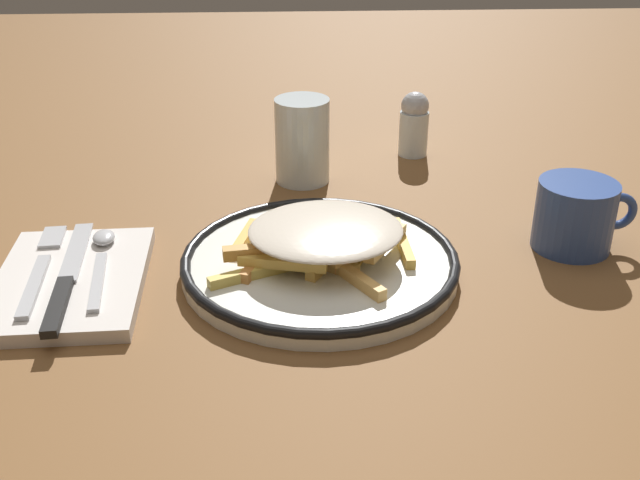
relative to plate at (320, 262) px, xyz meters
name	(u,v)px	position (x,y,z in m)	size (l,w,h in m)	color
ground_plane	(320,272)	(0.00, 0.00, -0.01)	(2.60, 2.60, 0.00)	brown
plate	(320,262)	(0.00, 0.00, 0.00)	(0.27, 0.27, 0.02)	white
fries_heap	(322,239)	(0.00, 0.00, 0.03)	(0.19, 0.17, 0.04)	gold
napkin	(70,282)	(-0.24, -0.02, 0.00)	(0.14, 0.19, 0.01)	silver
fork	(41,268)	(-0.27, -0.01, 0.01)	(0.03, 0.18, 0.00)	silver
knife	(65,283)	(-0.23, -0.04, 0.01)	(0.03, 0.21, 0.01)	black
spoon	(102,254)	(-0.21, 0.02, 0.01)	(0.04, 0.15, 0.01)	silver
water_glass	(302,141)	(-0.01, 0.23, 0.04)	(0.07, 0.07, 0.10)	silver
coffee_mug	(576,215)	(0.26, 0.04, 0.03)	(0.10, 0.08, 0.07)	#324F99
salt_shaker	(414,124)	(0.14, 0.31, 0.03)	(0.04, 0.04, 0.09)	silver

